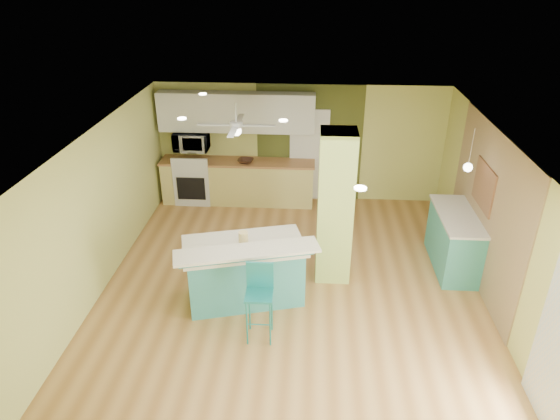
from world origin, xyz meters
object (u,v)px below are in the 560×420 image
(peninsula, at_px, (245,270))
(bar_stool, at_px, (260,290))
(side_counter, at_px, (455,240))
(fruit_bowl, at_px, (246,161))
(canister, at_px, (243,237))

(peninsula, height_order, bar_stool, bar_stool)
(bar_stool, relative_size, side_counter, 0.73)
(side_counter, height_order, fruit_bowl, fruit_bowl)
(canister, bearing_deg, side_counter, 16.96)
(peninsula, height_order, canister, canister)
(peninsula, bearing_deg, canister, 85.51)
(side_counter, bearing_deg, canister, -163.04)
(fruit_bowl, bearing_deg, bar_stool, -80.14)
(peninsula, relative_size, bar_stool, 1.90)
(side_counter, relative_size, canister, 9.43)
(bar_stool, xyz_separation_m, side_counter, (3.09, 1.96, -0.25))
(peninsula, distance_m, canister, 0.53)
(peninsula, bearing_deg, bar_stool, -84.07)
(bar_stool, height_order, canister, bar_stool)
(peninsula, relative_size, canister, 13.11)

